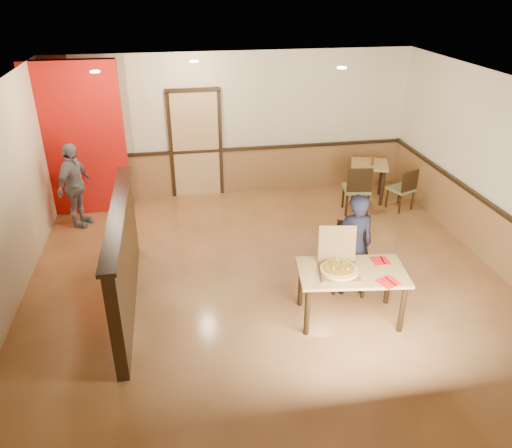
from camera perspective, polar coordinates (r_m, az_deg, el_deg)
The scene contains 26 objects.
floor at distance 7.43m, azimuth 1.53°, elevation -6.59°, with size 7.00×7.00×0.00m, color #C5854C.
ceiling at distance 6.33m, azimuth 1.85°, elevation 15.08°, with size 7.00×7.00×0.00m, color black.
wall_back at distance 10.02m, azimuth -2.36°, elevation 11.23°, with size 7.00×7.00×0.00m, color #F4E9BF.
wall_right at distance 8.17m, azimuth 26.59°, elevation 4.70°, with size 7.00×7.00×0.00m, color #F4E9BF.
wainscot_back at distance 10.29m, azimuth -2.24°, elevation 6.09°, with size 7.00×0.04×0.90m, color olive.
chair_rail_back at distance 10.11m, azimuth -2.27°, elevation 8.54°, with size 7.00×0.06×0.06m, color black.
wainscot_right at distance 8.51m, azimuth 25.14°, elevation -1.22°, with size 0.04×7.00×0.90m, color olive.
chair_rail_right at distance 8.31m, azimuth 25.65°, elevation 1.64°, with size 0.06×7.00×0.06m, color black.
back_door at distance 10.01m, azimuth -6.89°, elevation 8.96°, with size 0.90×0.06×2.10m, color tan.
booth_partition at distance 6.80m, azimuth -14.84°, elevation -3.70°, with size 0.20×3.10×1.44m.
red_accent_panel at distance 9.60m, azimuth -19.57°, elevation 9.02°, with size 1.60×0.20×2.78m, color red.
spot_a at distance 8.05m, azimuth -17.93°, elevation 16.24°, with size 0.14×0.14×0.02m, color #FFDDB2.
spot_b at distance 8.68m, azimuth -7.10°, elevation 17.96°, with size 0.14×0.14×0.02m, color #FFDDB2.
spot_c at distance 8.13m, azimuth 9.77°, elevation 17.20°, with size 0.14×0.14×0.02m, color #FFDDB2.
main_table at distance 6.48m, azimuth 10.86°, elevation -6.07°, with size 1.44×0.94×0.73m.
diner_chair at distance 7.19m, azimuth 10.82°, elevation -3.34°, with size 0.62×0.62×0.98m.
side_chair_left at distance 9.45m, azimuth 11.49°, elevation 4.08°, with size 0.54×0.54×0.95m.
side_chair_right at distance 9.86m, azimuth 16.52°, elevation 3.99°, with size 0.53×0.53×0.82m.
side_table at distance 10.13m, azimuth 12.76°, elevation 5.85°, with size 0.90×0.90×0.75m.
diner at distance 6.95m, azimuth 11.10°, elevation -2.39°, with size 0.55×0.36×1.51m, color black.
passerby at distance 9.29m, azimuth -20.05°, elevation 4.14°, with size 0.89×0.37×1.52m, color gray.
pizza_box at distance 6.36m, azimuth 9.42°, elevation -4.83°, with size 0.57×0.64×0.51m.
pizza at distance 6.32m, azimuth 9.48°, elevation -5.18°, with size 0.48×0.48×0.03m, color #F1BB57.
napkin_near at distance 6.30m, azimuth 14.88°, elevation -6.43°, with size 0.30×0.30×0.01m.
napkin_far at distance 6.71m, azimuth 14.03°, elevation -4.10°, with size 0.22×0.22×0.01m.
condiment at distance 9.97m, azimuth 13.15°, elevation 7.00°, with size 0.06×0.06×0.15m, color brown.
Camera 1 is at (-1.26, -6.07, 4.08)m, focal length 35.00 mm.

